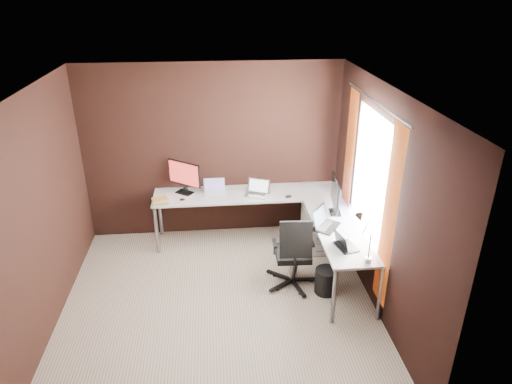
# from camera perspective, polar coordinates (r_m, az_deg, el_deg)

# --- Properties ---
(room) EXTENTS (3.60, 3.60, 2.50)m
(room) POSITION_cam_1_polar(r_m,az_deg,el_deg) (4.88, -1.13, -1.49)
(room) COLOR beige
(room) RESTS_ON ground
(desk) EXTENTS (2.65, 2.25, 0.73)m
(desk) POSITION_cam_1_polar(r_m,az_deg,el_deg) (6.07, 2.88, -2.27)
(desk) COLOR white
(desk) RESTS_ON ground
(drawer_pedestal) EXTENTS (0.42, 0.50, 0.60)m
(drawer_pedestal) POSITION_cam_1_polar(r_m,az_deg,el_deg) (6.45, 7.84, -4.55)
(drawer_pedestal) COLOR white
(drawer_pedestal) RESTS_ON ground
(monitor_left) EXTENTS (0.44, 0.34, 0.46)m
(monitor_left) POSITION_cam_1_polar(r_m,az_deg,el_deg) (6.41, -8.96, 2.04)
(monitor_left) COLOR black
(monitor_left) RESTS_ON desk
(monitor_right) EXTENTS (0.16, 0.56, 0.46)m
(monitor_right) POSITION_cam_1_polar(r_m,az_deg,el_deg) (5.85, 9.87, -0.31)
(monitor_right) COLOR black
(monitor_right) RESTS_ON desk
(laptop_white) EXTENTS (0.29, 0.21, 0.20)m
(laptop_white) POSITION_cam_1_polar(r_m,az_deg,el_deg) (6.43, -5.22, 0.24)
(laptop_white) COLOR white
(laptop_white) RESTS_ON desk
(laptop_silver) EXTENTS (0.38, 0.33, 0.21)m
(laptop_silver) POSITION_cam_1_polar(r_m,az_deg,el_deg) (6.36, 0.18, 0.09)
(laptop_silver) COLOR silver
(laptop_silver) RESTS_ON desk
(laptop_black_big) EXTENTS (0.41, 0.44, 0.24)m
(laptop_black_big) POSITION_cam_1_polar(r_m,az_deg,el_deg) (5.60, 8.49, -3.82)
(laptop_black_big) COLOR black
(laptop_black_big) RESTS_ON desk
(laptop_black_small) EXTENTS (0.26, 0.32, 0.19)m
(laptop_black_small) POSITION_cam_1_polar(r_m,az_deg,el_deg) (5.22, 10.97, -6.44)
(laptop_black_small) COLOR black
(laptop_black_small) RESTS_ON desk
(book_stack) EXTENTS (0.25, 0.21, 0.07)m
(book_stack) POSITION_cam_1_polar(r_m,az_deg,el_deg) (6.25, -11.89, -1.09)
(book_stack) COLOR tan
(book_stack) RESTS_ON desk
(mouse_left) EXTENTS (0.08, 0.06, 0.03)m
(mouse_left) POSITION_cam_1_polar(r_m,az_deg,el_deg) (6.28, -9.18, -0.93)
(mouse_left) COLOR black
(mouse_left) RESTS_ON desk
(mouse_corner) EXTENTS (0.10, 0.07, 0.04)m
(mouse_corner) POSITION_cam_1_polar(r_m,az_deg,el_deg) (6.29, 4.09, -0.55)
(mouse_corner) COLOR black
(mouse_corner) RESTS_ON desk
(desk_lamp) EXTENTS (0.18, 0.21, 0.55)m
(desk_lamp) POSITION_cam_1_polar(r_m,az_deg,el_deg) (4.90, 13.24, -4.81)
(desk_lamp) COLOR slate
(desk_lamp) RESTS_ON desk
(office_chair) EXTENTS (0.54, 0.54, 0.97)m
(office_chair) POSITION_cam_1_polar(r_m,az_deg,el_deg) (5.67, 4.62, -9.07)
(office_chair) COLOR black
(office_chair) RESTS_ON ground
(wastebasket) EXTENTS (0.34, 0.34, 0.32)m
(wastebasket) POSITION_cam_1_polar(r_m,az_deg,el_deg) (5.67, 8.76, -10.92)
(wastebasket) COLOR black
(wastebasket) RESTS_ON ground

